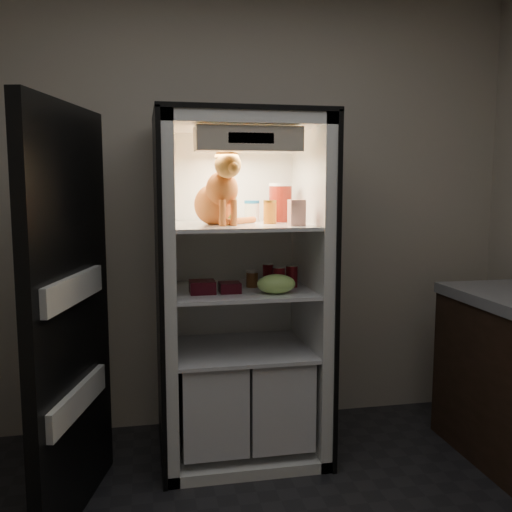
% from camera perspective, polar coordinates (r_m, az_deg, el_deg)
% --- Properties ---
extents(room_shell, '(3.60, 3.60, 3.60)m').
position_cam_1_polar(room_shell, '(1.76, 5.90, 10.94)').
color(room_shell, white).
rests_on(room_shell, floor).
extents(refrigerator, '(0.90, 0.72, 1.88)m').
position_cam_1_polar(refrigerator, '(3.19, -1.68, -5.68)').
color(refrigerator, white).
rests_on(refrigerator, floor).
extents(fridge_door, '(0.28, 0.86, 1.85)m').
position_cam_1_polar(fridge_door, '(2.68, -18.07, -5.84)').
color(fridge_door, black).
rests_on(fridge_door, floor).
extents(tabby_cat, '(0.38, 0.41, 0.41)m').
position_cam_1_polar(tabby_cat, '(3.01, -3.80, 6.07)').
color(tabby_cat, '#D3561B').
rests_on(tabby_cat, refrigerator).
extents(parmesan_shaker, '(0.07, 0.07, 0.19)m').
position_cam_1_polar(parmesan_shaker, '(3.10, -2.62, 5.02)').
color(parmesan_shaker, '#238331').
rests_on(parmesan_shaker, refrigerator).
extents(mayo_tub, '(0.09, 0.09, 0.12)m').
position_cam_1_polar(mayo_tub, '(3.23, -0.42, 4.51)').
color(mayo_tub, white).
rests_on(mayo_tub, refrigerator).
extents(salsa_jar, '(0.07, 0.07, 0.13)m').
position_cam_1_polar(salsa_jar, '(3.08, 1.40, 4.43)').
color(salsa_jar, '#9A240E').
rests_on(salsa_jar, refrigerator).
extents(pepper_jar, '(0.13, 0.13, 0.22)m').
position_cam_1_polar(pepper_jar, '(3.22, 2.45, 5.37)').
color(pepper_jar, maroon).
rests_on(pepper_jar, refrigerator).
extents(cream_carton, '(0.08, 0.08, 0.13)m').
position_cam_1_polar(cream_carton, '(2.94, 4.08, 4.34)').
color(cream_carton, white).
rests_on(cream_carton, refrigerator).
extents(soda_can_a, '(0.06, 0.06, 0.11)m').
position_cam_1_polar(soda_can_a, '(3.23, 1.22, -1.78)').
color(soda_can_a, black).
rests_on(soda_can_a, refrigerator).
extents(soda_can_b, '(0.07, 0.07, 0.12)m').
position_cam_1_polar(soda_can_b, '(3.14, 3.59, -2.02)').
color(soda_can_b, black).
rests_on(soda_can_b, refrigerator).
extents(soda_can_c, '(0.07, 0.07, 0.12)m').
position_cam_1_polar(soda_can_c, '(3.05, 2.30, -2.24)').
color(soda_can_c, black).
rests_on(soda_can_c, refrigerator).
extents(condiment_jar, '(0.07, 0.07, 0.09)m').
position_cam_1_polar(condiment_jar, '(3.13, -0.40, -2.29)').
color(condiment_jar, brown).
rests_on(condiment_jar, refrigerator).
extents(grape_bag, '(0.20, 0.15, 0.10)m').
position_cam_1_polar(grape_bag, '(2.95, 2.04, -2.81)').
color(grape_bag, '#9DCD60').
rests_on(grape_bag, refrigerator).
extents(berry_box_left, '(0.13, 0.13, 0.07)m').
position_cam_1_polar(berry_box_left, '(2.97, -5.39, -3.10)').
color(berry_box_left, '#440B10').
rests_on(berry_box_left, refrigerator).
extents(berry_box_right, '(0.11, 0.11, 0.05)m').
position_cam_1_polar(berry_box_right, '(2.98, -2.63, -3.16)').
color(berry_box_right, '#440B10').
rests_on(berry_box_right, refrigerator).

